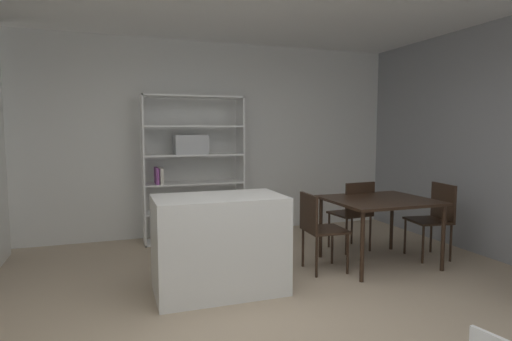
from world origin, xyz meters
name	(u,v)px	position (x,y,z in m)	size (l,w,h in m)	color
ground_plane	(277,326)	(0.00, 0.00, 0.00)	(8.60, 8.60, 0.00)	tan
back_partition	(197,139)	(0.00, 3.10, 1.39)	(6.20, 0.06, 2.78)	silver
kitchen_island	(219,244)	(-0.24, 0.84, 0.45)	(1.19, 0.70, 0.91)	silver
open_bookshelf	(191,163)	(-0.15, 2.76, 1.07)	(1.36, 0.37, 1.98)	white
dining_table	(380,205)	(1.66, 1.03, 0.68)	(1.13, 0.99, 0.75)	black
dining_chair_island_side	(318,225)	(0.89, 1.04, 0.51)	(0.44, 0.44, 0.84)	black
dining_chair_far	(354,209)	(1.67, 1.56, 0.53)	(0.46, 0.47, 0.88)	black
dining_chair_window_side	(435,214)	(2.44, 1.02, 0.53)	(0.47, 0.49, 0.89)	black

